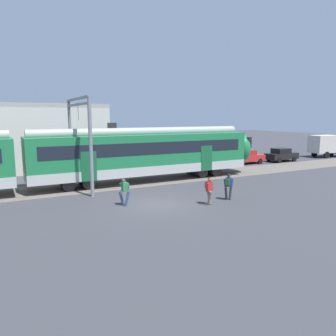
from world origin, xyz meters
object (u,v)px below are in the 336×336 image
at_px(pedestrian_red, 209,188).
at_px(parked_car_red, 246,157).
at_px(pedestrian_green, 125,189).
at_px(pedestrian_navy, 228,184).
at_px(box_truck, 328,145).
at_px(parked_car_black, 282,155).

bearing_deg(pedestrian_red, parked_car_red, 42.11).
bearing_deg(pedestrian_green, pedestrian_navy, -15.60).
height_order(pedestrian_navy, box_truck, box_truck).
distance_m(pedestrian_red, parked_car_black, 21.84).
height_order(parked_car_red, box_truck, box_truck).
distance_m(pedestrian_green, parked_car_red, 20.63).
height_order(pedestrian_red, parked_car_black, pedestrian_red).
relative_size(pedestrian_green, parked_car_black, 0.41).
relative_size(pedestrian_red, parked_car_black, 0.41).
bearing_deg(parked_car_black, pedestrian_navy, -145.69).
relative_size(pedestrian_navy, parked_car_red, 0.42).
bearing_deg(parked_car_red, box_truck, -0.38).
bearing_deg(pedestrian_navy, pedestrian_green, 164.40).
bearing_deg(parked_car_black, pedestrian_red, -147.41).
height_order(pedestrian_green, pedestrian_red, same).
distance_m(pedestrian_red, parked_car_red, 18.20).
distance_m(pedestrian_navy, parked_car_black, 20.17).
relative_size(pedestrian_navy, parked_car_black, 0.41).
distance_m(parked_car_black, box_truck, 8.62).
bearing_deg(box_truck, pedestrian_green, -162.42).
relative_size(pedestrian_green, pedestrian_red, 1.00).
xyz_separation_m(pedestrian_green, pedestrian_red, (4.50, -2.14, 0.00)).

